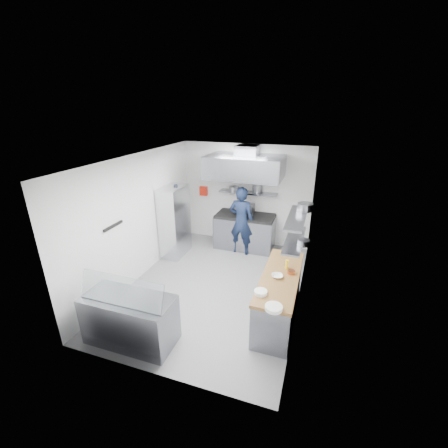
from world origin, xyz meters
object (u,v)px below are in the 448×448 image
(gas_range, at_px, (245,232))
(display_case, at_px, (130,319))
(chef, at_px, (241,221))
(wire_rack, at_px, (175,221))

(gas_range, distance_m, display_case, 4.19)
(gas_range, distance_m, chef, 0.59)
(wire_rack, bearing_deg, display_case, -76.29)
(chef, height_order, display_case, chef)
(gas_range, distance_m, wire_rack, 1.96)
(chef, relative_size, wire_rack, 0.99)
(chef, height_order, wire_rack, wire_rack)
(display_case, bearing_deg, chef, 77.04)
(gas_range, xyz_separation_m, wire_rack, (-1.63, -0.98, 0.48))
(gas_range, relative_size, chef, 0.87)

